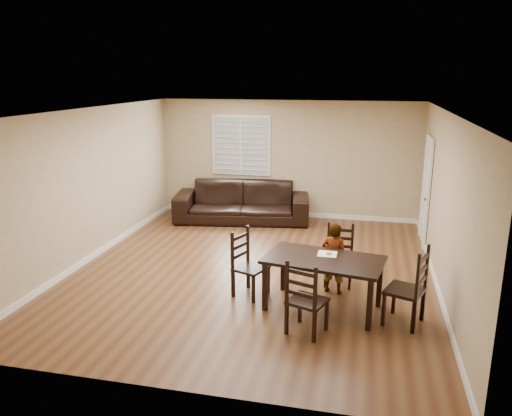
{
  "coord_description": "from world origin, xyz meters",
  "views": [
    {
      "loc": [
        1.82,
        -7.83,
        3.26
      ],
      "look_at": [
        -0.04,
        0.38,
        1.0
      ],
      "focal_mm": 35.0,
      "sensor_mm": 36.0,
      "label": 1
    }
  ],
  "objects_px": {
    "chair_left": "(244,265)",
    "donut": "(329,253)",
    "child": "(334,258)",
    "chair_near": "(339,256)",
    "chair_far": "(303,303)",
    "sofa": "(242,202)",
    "dining_table": "(324,264)",
    "chair_right": "(415,291)"
  },
  "relations": [
    {
      "from": "chair_near",
      "to": "child",
      "type": "height_order",
      "value": "child"
    },
    {
      "from": "chair_right",
      "to": "chair_left",
      "type": "bearing_deg",
      "value": -81.12
    },
    {
      "from": "sofa",
      "to": "chair_left",
      "type": "bearing_deg",
      "value": -84.0
    },
    {
      "from": "chair_near",
      "to": "chair_left",
      "type": "bearing_deg",
      "value": -150.68
    },
    {
      "from": "donut",
      "to": "sofa",
      "type": "relative_size",
      "value": 0.03
    },
    {
      "from": "dining_table",
      "to": "chair_left",
      "type": "height_order",
      "value": "chair_left"
    },
    {
      "from": "child",
      "to": "donut",
      "type": "bearing_deg",
      "value": 95.94
    },
    {
      "from": "chair_far",
      "to": "donut",
      "type": "height_order",
      "value": "chair_far"
    },
    {
      "from": "chair_near",
      "to": "chair_far",
      "type": "distance_m",
      "value": 1.9
    },
    {
      "from": "donut",
      "to": "chair_near",
      "type": "bearing_deg",
      "value": 82.44
    },
    {
      "from": "chair_left",
      "to": "sofa",
      "type": "distance_m",
      "value": 3.96
    },
    {
      "from": "donut",
      "to": "sofa",
      "type": "xyz_separation_m",
      "value": [
        -2.28,
        3.9,
        -0.35
      ]
    },
    {
      "from": "chair_left",
      "to": "chair_right",
      "type": "distance_m",
      "value": 2.5
    },
    {
      "from": "chair_left",
      "to": "chair_right",
      "type": "relative_size",
      "value": 0.93
    },
    {
      "from": "dining_table",
      "to": "chair_left",
      "type": "xyz_separation_m",
      "value": [
        -1.22,
        0.25,
        -0.21
      ]
    },
    {
      "from": "chair_left",
      "to": "donut",
      "type": "height_order",
      "value": "chair_left"
    },
    {
      "from": "chair_far",
      "to": "donut",
      "type": "relative_size",
      "value": 10.98
    },
    {
      "from": "dining_table",
      "to": "chair_near",
      "type": "relative_size",
      "value": 1.82
    },
    {
      "from": "chair_far",
      "to": "sofa",
      "type": "distance_m",
      "value": 5.33
    },
    {
      "from": "chair_left",
      "to": "sofa",
      "type": "relative_size",
      "value": 0.34
    },
    {
      "from": "chair_near",
      "to": "chair_far",
      "type": "height_order",
      "value": "chair_far"
    },
    {
      "from": "chair_far",
      "to": "chair_right",
      "type": "relative_size",
      "value": 0.92
    },
    {
      "from": "dining_table",
      "to": "chair_right",
      "type": "xyz_separation_m",
      "value": [
        1.23,
        -0.25,
        -0.18
      ]
    },
    {
      "from": "chair_near",
      "to": "donut",
      "type": "distance_m",
      "value": 0.92
    },
    {
      "from": "dining_table",
      "to": "sofa",
      "type": "xyz_separation_m",
      "value": [
        -2.23,
        4.08,
        -0.24
      ]
    },
    {
      "from": "child",
      "to": "donut",
      "type": "relative_size",
      "value": 12.07
    },
    {
      "from": "chair_right",
      "to": "child",
      "type": "relative_size",
      "value": 0.99
    },
    {
      "from": "dining_table",
      "to": "chair_right",
      "type": "relative_size",
      "value": 1.61
    },
    {
      "from": "chair_near",
      "to": "dining_table",
      "type": "bearing_deg",
      "value": -99.06
    },
    {
      "from": "chair_right",
      "to": "donut",
      "type": "height_order",
      "value": "chair_right"
    },
    {
      "from": "dining_table",
      "to": "chair_far",
      "type": "height_order",
      "value": "chair_far"
    },
    {
      "from": "sofa",
      "to": "chair_far",
      "type": "bearing_deg",
      "value": -76.14
    },
    {
      "from": "chair_far",
      "to": "sofa",
      "type": "relative_size",
      "value": 0.34
    },
    {
      "from": "chair_far",
      "to": "child",
      "type": "bearing_deg",
      "value": -81.43
    },
    {
      "from": "chair_right",
      "to": "sofa",
      "type": "relative_size",
      "value": 0.36
    },
    {
      "from": "chair_far",
      "to": "donut",
      "type": "xyz_separation_m",
      "value": [
        0.23,
        1.02,
        0.33
      ]
    },
    {
      "from": "dining_table",
      "to": "sofa",
      "type": "distance_m",
      "value": 4.65
    },
    {
      "from": "dining_table",
      "to": "donut",
      "type": "height_order",
      "value": "donut"
    },
    {
      "from": "chair_left",
      "to": "dining_table",
      "type": "bearing_deg",
      "value": -79.85
    },
    {
      "from": "chair_left",
      "to": "child",
      "type": "distance_m",
      "value": 1.37
    },
    {
      "from": "dining_table",
      "to": "child",
      "type": "height_order",
      "value": "child"
    },
    {
      "from": "dining_table",
      "to": "chair_far",
      "type": "distance_m",
      "value": 0.89
    }
  ]
}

